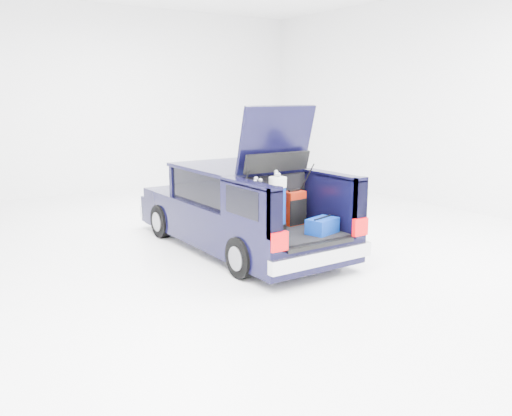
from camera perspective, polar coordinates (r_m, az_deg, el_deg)
ground at (r=9.49m, az=-1.68°, el=-4.24°), size 14.00×14.00×0.00m
car at (r=9.42m, az=-2.05°, el=-0.15°), size 1.87×4.65×2.47m
red_suitcase at (r=8.61m, az=4.03°, el=-0.01°), size 0.36×0.26×0.56m
black_golf_bag at (r=7.94m, az=0.18°, el=-0.10°), size 0.33×0.37×0.85m
blue_golf_bag at (r=8.21m, az=2.27°, el=0.52°), size 0.28×0.28×0.92m
blue_duffel at (r=8.13m, az=7.00°, el=-1.86°), size 0.54×0.42×0.25m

